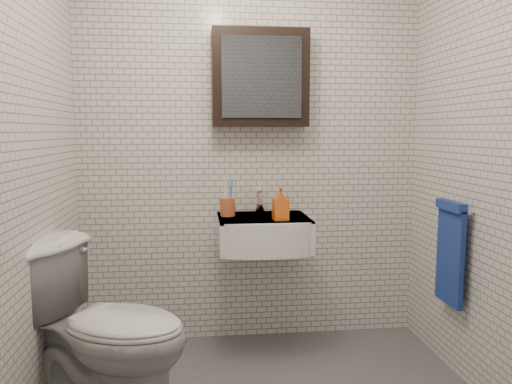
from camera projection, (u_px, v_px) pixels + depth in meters
room_shell at (275, 110)px, 2.21m from camera, size 2.22×2.02×2.51m
washbasin at (264, 233)px, 3.03m from camera, size 0.55×0.50×0.20m
faucet at (260, 202)px, 3.20m from camera, size 0.06×0.20×0.15m
mirror_cabinet at (260, 78)px, 3.10m from camera, size 0.60×0.15×0.60m
towel_rail at (450, 248)px, 2.77m from camera, size 0.09×0.30×0.58m
toothbrush_cup at (228, 206)px, 3.08m from camera, size 0.12×0.12×0.25m
soap_bottle at (281, 204)px, 2.93m from camera, size 0.09×0.09×0.20m
toilet at (104, 330)px, 2.37m from camera, size 0.97×0.79×0.86m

